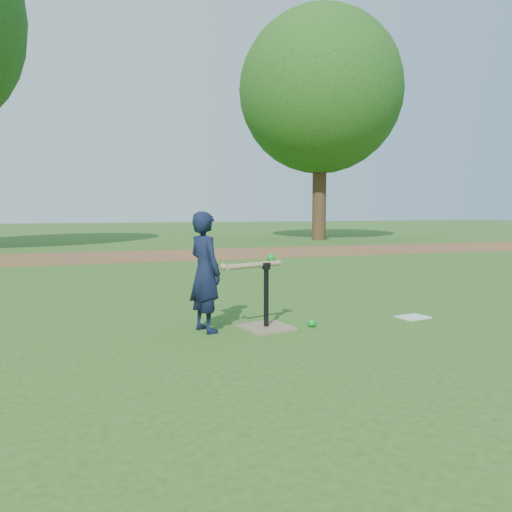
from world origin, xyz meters
name	(u,v)px	position (x,y,z in m)	size (l,w,h in m)	color
ground	(246,323)	(0.00, 0.00, 0.00)	(80.00, 80.00, 0.00)	#285116
dirt_strip	(154,255)	(0.00, 7.50, 0.01)	(24.00, 3.00, 0.01)	brown
child	(205,272)	(-0.45, -0.21, 0.54)	(0.40, 0.26, 1.08)	black
wiffle_ball_ground	(312,323)	(0.53, -0.37, 0.04)	(0.08, 0.08, 0.08)	#0D9623
clipboard	(413,317)	(1.68, -0.32, 0.01)	(0.30, 0.23, 0.01)	silver
batting_tee	(266,317)	(0.11, -0.29, 0.11)	(0.51, 0.51, 0.61)	#817052
swing_action	(255,264)	(0.00, -0.29, 0.61)	(0.62, 0.29, 0.12)	tan
tree_right	(320,92)	(6.50, 12.00, 5.29)	(5.80, 5.80, 8.21)	#382316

